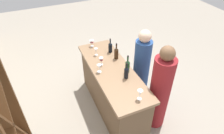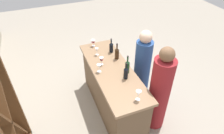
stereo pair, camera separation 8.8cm
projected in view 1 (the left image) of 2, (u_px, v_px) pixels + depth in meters
ground_plane at (112, 107)px, 3.90m from camera, size 12.00×12.00×0.00m
bar_counter at (112, 89)px, 3.61m from camera, size 1.89×0.64×0.94m
wine_rack at (5, 128)px, 2.41m from camera, size 1.08×0.28×1.90m
wine_bottle_leftmost_near_black at (126, 72)px, 3.09m from camera, size 0.07×0.07×0.29m
wine_bottle_second_left_olive_green at (127, 66)px, 3.20m from camera, size 0.07×0.07×0.32m
wine_bottle_center_amber_brown at (116, 53)px, 3.51m from camera, size 0.07×0.07×0.31m
wine_bottle_second_right_near_black at (110, 47)px, 3.69m from camera, size 0.07×0.07×0.28m
wine_glass_near_left at (140, 93)px, 2.73m from camera, size 0.08×0.08×0.16m
wine_glass_near_center at (92, 42)px, 3.85m from camera, size 0.08×0.08×0.14m
wine_glass_near_right at (96, 50)px, 3.61m from camera, size 0.06×0.06×0.14m
wine_glass_far_left at (101, 60)px, 3.37m from camera, size 0.07×0.07×0.15m
wine_glass_far_center at (99, 67)px, 3.22m from camera, size 0.07×0.07×0.14m
person_left_guest at (141, 67)px, 3.76m from camera, size 0.34×0.34×1.48m
person_center_guest at (160, 91)px, 3.19m from camera, size 0.35×0.35×1.59m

